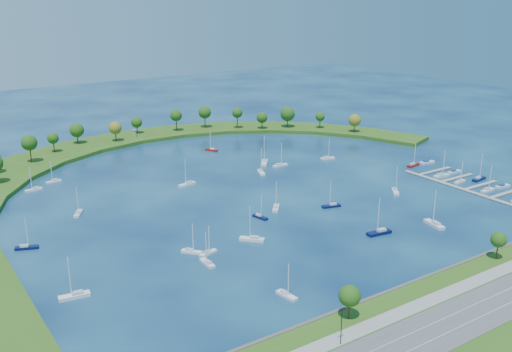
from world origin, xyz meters
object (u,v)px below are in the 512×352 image
docked_boat_8 (442,175)px  docked_boat_10 (413,164)px  harbor_tower (134,133)px  docked_boat_11 (427,162)px  moored_boat_6 (27,247)px  docked_boat_5 (503,186)px  moored_boat_5 (327,158)px  moored_boat_10 (208,252)px  moored_boat_2 (34,189)px  docked_boat_7 (479,178)px  moored_boat_14 (379,232)px  moored_boat_19 (187,184)px  moored_boat_12 (331,205)px  docked_boat_9 (454,172)px  moored_boat_1 (280,165)px  moored_boat_3 (75,295)px  moored_boat_4 (207,262)px  moored_boat_11 (276,207)px  moored_boat_18 (260,216)px  dock_system (487,191)px  moored_boat_7 (212,149)px  moored_boat_21 (434,224)px  moored_boat_16 (78,212)px  moored_boat_8 (54,181)px  moored_boat_13 (264,162)px  docked_boat_6 (460,181)px  moored_boat_17 (395,191)px  moored_boat_15 (287,294)px  moored_boat_20 (252,238)px  moored_boat_9 (261,172)px

docked_boat_8 → docked_boat_10: docked_boat_8 is taller
harbor_tower → docked_boat_11: (106.88, -131.31, -3.56)m
moored_boat_6 → docked_boat_5: size_ratio=1.42×
moored_boat_5 → moored_boat_10: bearing=-134.5°
moored_boat_2 → docked_boat_7: 205.83m
moored_boat_14 → docked_boat_5: size_ratio=1.78×
moored_boat_19 → docked_boat_8: 121.79m
moored_boat_19 → moored_boat_12: bearing=111.8°
moored_boat_19 → docked_boat_9: 130.82m
moored_boat_1 → moored_boat_3: moored_boat_3 is taller
moored_boat_6 → docked_boat_7: size_ratio=0.89×
moored_boat_4 → moored_boat_1: bearing=-46.3°
harbor_tower → docked_boat_10: 162.92m
moored_boat_11 → moored_boat_18: bearing=153.2°
dock_system → moored_boat_1: (-54.18, 82.84, 0.56)m
moored_boat_7 → moored_boat_21: moored_boat_21 is taller
harbor_tower → moored_boat_16: size_ratio=0.38×
docked_boat_5 → moored_boat_1: bearing=133.8°
moored_boat_11 → moored_boat_8: bearing=78.2°
moored_boat_13 → docked_boat_10: (61.01, -45.56, -0.09)m
moored_boat_3 → docked_boat_6: moored_boat_3 is taller
harbor_tower → moored_boat_16: (-66.46, -102.37, -3.30)m
moored_boat_10 → moored_boat_21: moored_boat_21 is taller
moored_boat_12 → moored_boat_13: bearing=-85.5°
moored_boat_11 → moored_boat_3: bearing=146.5°
dock_system → moored_boat_17: moored_boat_17 is taller
moored_boat_5 → docked_boat_6: (25.61, -64.75, -0.02)m
dock_system → moored_boat_5: 83.59m
dock_system → moored_boat_5: moored_boat_5 is taller
moored_boat_11 → moored_boat_15: bearing=-172.5°
moored_boat_4 → moored_boat_17: (104.29, 15.72, 0.04)m
docked_boat_9 → docked_boat_11: docked_boat_11 is taller
moored_boat_2 → moored_boat_5: size_ratio=0.98×
harbor_tower → dock_system: 199.96m
moored_boat_13 → moored_boat_20: size_ratio=1.14×
moored_boat_18 → docked_boat_10: 106.08m
moored_boat_10 → moored_boat_11: (44.29, 21.99, 0.04)m
docked_boat_11 → moored_boat_9: bearing=166.7°
moored_boat_8 → moored_boat_13: (99.13, -29.89, 0.15)m
moored_boat_11 → moored_boat_21: 62.48m
moored_boat_10 → moored_boat_19: (28.07, 69.47, 0.06)m
harbor_tower → moored_boat_7: bearing=-61.3°
docked_boat_5 → docked_boat_7: 12.61m
dock_system → moored_boat_1: size_ratio=6.70×
moored_boat_21 → docked_boat_10: size_ratio=1.16×
dock_system → moored_boat_12: size_ratio=7.01×
moored_boat_10 → docked_boat_8: (135.86, 12.79, 0.07)m
harbor_tower → docked_boat_10: (96.92, -130.91, -3.27)m
moored_boat_13 → docked_boat_9: size_ratio=1.88×
moored_boat_11 → docked_boat_9: bearing=-54.0°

